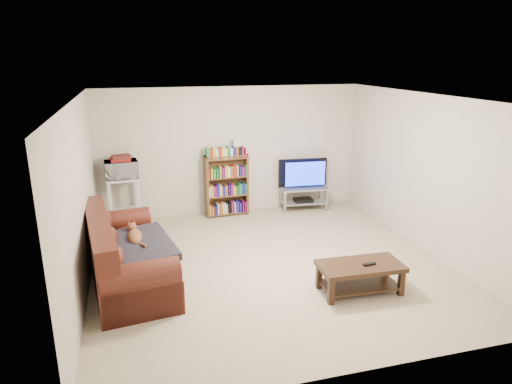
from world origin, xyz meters
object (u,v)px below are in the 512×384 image
object	(u,v)px
sofa	(123,260)
tv_stand	(303,194)
coffee_table	(360,272)
bookshelf	(227,184)

from	to	relation	value
sofa	tv_stand	xyz separation A→B (m)	(3.42, 2.23, -0.02)
sofa	tv_stand	distance (m)	4.08
coffee_table	bookshelf	distance (m)	3.54
sofa	bookshelf	size ratio (longest dim) A/B	1.97
sofa	coffee_table	bearing A→B (deg)	-27.47
tv_stand	bookshelf	world-z (taller)	bookshelf
bookshelf	tv_stand	bearing A→B (deg)	-6.43
tv_stand	bookshelf	xyz separation A→B (m)	(-1.53, 0.08, 0.30)
sofa	tv_stand	size ratio (longest dim) A/B	2.48
coffee_table	bookshelf	world-z (taller)	bookshelf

